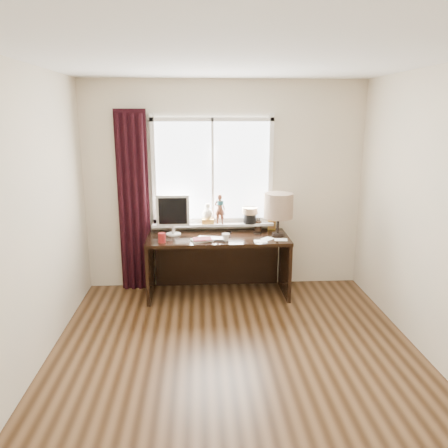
{
  "coord_description": "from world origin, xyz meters",
  "views": [
    {
      "loc": [
        -0.32,
        -3.44,
        2.18
      ],
      "look_at": [
        -0.05,
        1.25,
        1.0
      ],
      "focal_mm": 35.0,
      "sensor_mm": 36.0,
      "label": 1
    }
  ],
  "objects": [
    {
      "name": "icon_frame",
      "position": [
        0.6,
        1.91,
        0.81
      ],
      "size": [
        0.1,
        0.03,
        0.13
      ],
      "color": "gold",
      "rests_on": "desk"
    },
    {
      "name": "desk_cables",
      "position": [
        0.13,
        1.71,
        0.75
      ],
      "size": [
        0.57,
        0.34,
        0.01
      ],
      "color": "black",
      "rests_on": "desk"
    },
    {
      "name": "wall_right",
      "position": [
        1.75,
        0.0,
        1.3
      ],
      "size": [
        0.0,
        4.0,
        2.6
      ],
      "primitive_type": "cube",
      "rotation": [
        1.57,
        0.0,
        1.57
      ],
      "color": "beige",
      "rests_on": "ground"
    },
    {
      "name": "mug",
      "position": [
        -0.02,
        1.44,
        0.8
      ],
      "size": [
        0.11,
        0.11,
        0.09
      ],
      "primitive_type": "imported",
      "rotation": [
        0.0,
        0.0,
        0.27
      ],
      "color": "white",
      "rests_on": "desk"
    },
    {
      "name": "monitor",
      "position": [
        -0.64,
        1.75,
        1.03
      ],
      "size": [
        0.4,
        0.18,
        0.49
      ],
      "color": "beige",
      "rests_on": "desk"
    },
    {
      "name": "desk",
      "position": [
        -0.1,
        1.73,
        0.51
      ],
      "size": [
        1.7,
        0.7,
        0.75
      ],
      "color": "black",
      "rests_on": "floor"
    },
    {
      "name": "red_cup",
      "position": [
        -0.76,
        1.42,
        0.81
      ],
      "size": [
        0.08,
        0.08,
        0.11
      ],
      "primitive_type": "cylinder",
      "color": "maroon",
      "rests_on": "desk"
    },
    {
      "name": "loose_papers",
      "position": [
        0.5,
        1.44,
        0.75
      ],
      "size": [
        0.41,
        0.25,
        0.0
      ],
      "color": "white",
      "rests_on": "desk"
    },
    {
      "name": "wall_left",
      "position": [
        -1.75,
        0.0,
        1.3
      ],
      "size": [
        0.0,
        4.0,
        2.6
      ],
      "primitive_type": "cube",
      "rotation": [
        1.57,
        0.0,
        1.57
      ],
      "color": "beige",
      "rests_on": "ground"
    },
    {
      "name": "floor",
      "position": [
        0.0,
        0.0,
        0.0
      ],
      "size": [
        3.5,
        4.0,
        0.0
      ],
      "primitive_type": "cube",
      "color": "brown",
      "rests_on": "ground"
    },
    {
      "name": "ceiling",
      "position": [
        0.0,
        0.0,
        2.6
      ],
      "size": [
        3.5,
        4.0,
        0.0
      ],
      "primitive_type": "cube",
      "color": "white",
      "rests_on": "wall_back"
    },
    {
      "name": "curtain",
      "position": [
        -1.13,
        1.91,
        1.12
      ],
      "size": [
        0.38,
        0.09,
        2.25
      ],
      "color": "black",
      "rests_on": "floor"
    },
    {
      "name": "wall_back",
      "position": [
        0.0,
        2.0,
        1.3
      ],
      "size": [
        3.5,
        0.0,
        2.6
      ],
      "primitive_type": "cube",
      "rotation": [
        1.57,
        0.0,
        0.0
      ],
      "color": "beige",
      "rests_on": "ground"
    },
    {
      "name": "wall_front",
      "position": [
        0.0,
        -2.0,
        1.3
      ],
      "size": [
        3.5,
        0.0,
        2.6
      ],
      "primitive_type": "cube",
      "rotation": [
        1.57,
        0.0,
        0.0
      ],
      "color": "beige",
      "rests_on": "ground"
    },
    {
      "name": "table_lamp",
      "position": [
        0.63,
        1.64,
        1.11
      ],
      "size": [
        0.35,
        0.35,
        0.52
      ],
      "color": "black",
      "rests_on": "desk"
    },
    {
      "name": "brush_holder",
      "position": [
        0.42,
        1.89,
        0.81
      ],
      "size": [
        0.09,
        0.09,
        0.25
      ],
      "color": "black",
      "rests_on": "desk"
    },
    {
      "name": "notebook_stack",
      "position": [
        -0.3,
        1.45,
        0.77
      ],
      "size": [
        0.26,
        0.21,
        0.03
      ],
      "color": "beige",
      "rests_on": "desk"
    },
    {
      "name": "window",
      "position": [
        -0.14,
        1.95,
        1.31
      ],
      "size": [
        1.52,
        0.22,
        1.4
      ],
      "color": "white",
      "rests_on": "ground"
    },
    {
      "name": "laptop",
      "position": [
        -0.17,
        1.5,
        0.76
      ],
      "size": [
        0.38,
        0.29,
        0.03
      ],
      "primitive_type": "imported",
      "rotation": [
        0.0,
        0.0,
        -0.25
      ],
      "color": "silver",
      "rests_on": "desk"
    }
  ]
}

